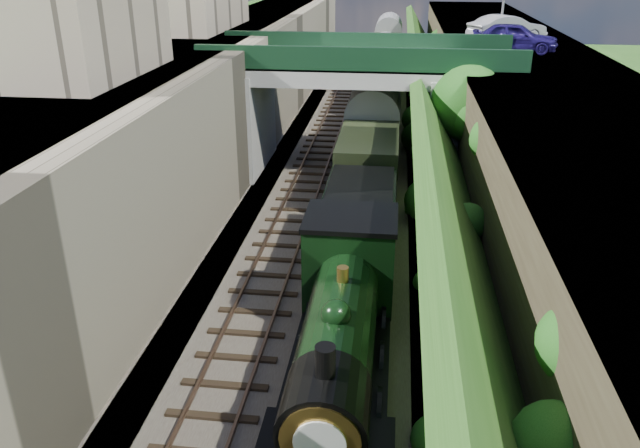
% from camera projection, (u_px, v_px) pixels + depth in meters
% --- Properties ---
extents(trackbed, '(10.00, 90.00, 0.20)m').
position_uv_depth(trackbed, '(344.00, 196.00, 31.34)').
color(trackbed, '#473F38').
rests_on(trackbed, ground).
extents(retaining_wall, '(1.00, 90.00, 7.00)m').
position_uv_depth(retaining_wall, '(233.00, 127.00, 30.59)').
color(retaining_wall, '#756B56').
rests_on(retaining_wall, ground).
extents(street_plateau_left, '(6.00, 90.00, 7.00)m').
position_uv_depth(street_plateau_left, '(164.00, 125.00, 30.98)').
color(street_plateau_left, '#262628').
rests_on(street_plateau_left, ground).
extents(street_plateau_right, '(8.00, 90.00, 6.25)m').
position_uv_depth(street_plateau_right, '(547.00, 145.00, 29.06)').
color(street_plateau_right, '#262628').
rests_on(street_plateau_right, ground).
extents(embankment_slope, '(4.33, 90.00, 6.36)m').
position_uv_depth(embankment_slope, '(446.00, 142.00, 31.07)').
color(embankment_slope, '#1E4714').
rests_on(embankment_slope, ground).
extents(track_left, '(2.50, 90.00, 0.20)m').
position_uv_depth(track_left, '(304.00, 192.00, 31.51)').
color(track_left, black).
rests_on(track_left, trackbed).
extents(track_right, '(2.50, 90.00, 0.20)m').
position_uv_depth(track_right, '(368.00, 195.00, 31.15)').
color(track_right, black).
rests_on(track_right, trackbed).
extents(road_bridge, '(16.00, 6.40, 7.25)m').
position_uv_depth(road_bridge, '(369.00, 101.00, 33.27)').
color(road_bridge, gray).
rests_on(road_bridge, ground).
extents(building_near, '(4.00, 8.00, 4.00)m').
position_uv_depth(building_near, '(81.00, 21.00, 23.37)').
color(building_near, gray).
rests_on(building_near, street_plateau_left).
extents(tree, '(3.60, 3.80, 6.60)m').
position_uv_depth(tree, '(470.00, 106.00, 29.71)').
color(tree, black).
rests_on(tree, ground).
extents(car_blue, '(4.91, 2.71, 1.58)m').
position_uv_depth(car_blue, '(515.00, 37.00, 34.47)').
color(car_blue, '#1E1459').
rests_on(car_blue, street_plateau_right).
extents(car_silver, '(5.07, 3.64, 1.59)m').
position_uv_depth(car_silver, '(507.00, 28.00, 38.29)').
color(car_silver, '#98989C').
rests_on(car_silver, street_plateau_right).
extents(locomotive, '(3.10, 10.22, 3.83)m').
position_uv_depth(locomotive, '(341.00, 328.00, 17.19)').
color(locomotive, black).
rests_on(locomotive, trackbed).
extents(tender, '(2.70, 6.00, 3.05)m').
position_uv_depth(tender, '(359.00, 229.00, 23.99)').
color(tender, black).
rests_on(tender, trackbed).
extents(coach_front, '(2.90, 18.00, 3.70)m').
position_uv_depth(coach_front, '(373.00, 131.00, 35.26)').
color(coach_front, black).
rests_on(coach_front, trackbed).
extents(coach_middle, '(2.90, 18.00, 3.70)m').
position_uv_depth(coach_middle, '(383.00, 72.00, 52.34)').
color(coach_middle, black).
rests_on(coach_middle, trackbed).
extents(coach_rear, '(2.90, 18.00, 3.70)m').
position_uv_depth(coach_rear, '(388.00, 42.00, 69.42)').
color(coach_rear, black).
rests_on(coach_rear, trackbed).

